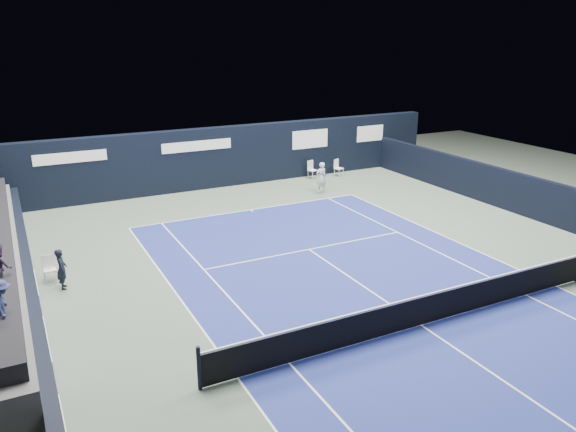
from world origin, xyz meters
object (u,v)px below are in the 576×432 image
at_px(line_judge_chair, 49,267).
at_px(tennis_net, 423,309).
at_px(folding_chair_back_a, 311,166).
at_px(folding_chair_back_b, 338,166).
at_px(tennis_player, 321,178).

bearing_deg(line_judge_chair, tennis_net, -45.69).
height_order(folding_chair_back_a, tennis_net, tennis_net).
distance_m(folding_chair_back_a, line_judge_chair, 16.28).
bearing_deg(line_judge_chair, folding_chair_back_b, 21.75).
relative_size(line_judge_chair, tennis_player, 0.55).
xyz_separation_m(folding_chair_back_a, tennis_player, (-1.02, -2.87, 0.14)).
height_order(line_judge_chair, tennis_net, tennis_net).
relative_size(folding_chair_back_b, line_judge_chair, 1.10).
height_order(folding_chair_back_b, line_judge_chair, folding_chair_back_b).
distance_m(folding_chair_back_a, folding_chair_back_b, 1.59).
distance_m(line_judge_chair, tennis_net, 11.85).
relative_size(folding_chair_back_a, folding_chair_back_b, 1.03).
height_order(folding_chair_back_b, tennis_player, tennis_player).
bearing_deg(folding_chair_back_a, folding_chair_back_b, -25.62).
distance_m(folding_chair_back_b, line_judge_chair, 17.54).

